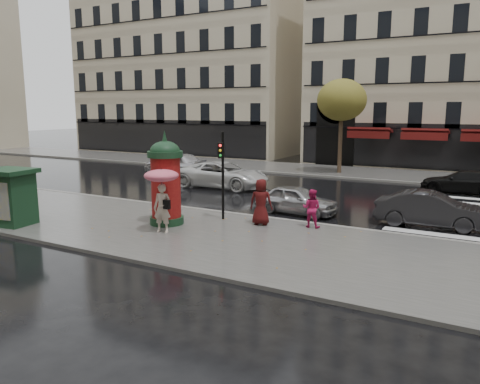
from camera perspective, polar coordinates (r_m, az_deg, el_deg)
The scene contains 19 objects.
ground at distance 16.92m, azimuth -0.04°, elevation -5.64°, with size 160.00×160.00×0.00m, color black.
near_sidewalk at distance 16.49m, azimuth -0.89°, elevation -5.85°, with size 90.00×7.00×0.12m, color #474744.
far_sidewalk at distance 34.44m, azimuth 15.65°, elevation 2.18°, with size 90.00×6.00×0.12m, color #474744.
near_kerb at distance 19.49m, azimuth 4.29°, elevation -3.33°, with size 90.00×0.25×0.14m, color slate.
far_kerb at distance 31.56m, azimuth 14.35°, elevation 1.56°, with size 90.00×0.25×0.14m, color slate.
zebra_crossing at distance 24.32m, azimuth 24.08°, elevation -1.65°, with size 3.60×11.75×0.01m, color silver.
bldg_far_left at distance 53.83m, azimuth -5.04°, elevation 17.25°, with size 24.00×14.00×22.90m.
tree_far_left at distance 33.71m, azimuth 12.30°, elevation 10.87°, with size 3.40×3.40×6.64m.
woman_umbrella at distance 17.14m, azimuth -9.51°, elevation 0.27°, with size 1.25×1.25×2.40m.
woman_red at distance 18.02m, azimuth 8.72°, elevation -1.97°, with size 0.72×0.56×1.47m, color #BA1650.
man_burgundy at distance 18.19m, azimuth 2.57°, elevation -1.21°, with size 0.88×0.58×1.81m, color #410D0D.
morris_column at distance 18.41m, azimuth -9.04°, elevation 1.51°, with size 1.37×1.37×3.67m.
traffic_light at distance 18.82m, azimuth -2.18°, elevation 3.04°, with size 0.25×0.35×3.56m.
newsstand at distance 20.24m, azimuth -26.20°, elevation -0.45°, with size 1.98×1.73×2.19m.
car_silver at distance 20.80m, azimuth 6.90°, elevation -0.94°, with size 1.49×3.70×1.26m, color #A8A9AD.
car_darkgrey at distance 19.85m, azimuth 22.26°, elevation -1.98°, with size 1.47×4.20×1.39m, color black.
car_white at distance 27.52m, azimuth -2.13°, elevation 2.12°, with size 2.55×5.53×1.54m, color silver.
car_black at distance 28.50m, azimuth 25.51°, elevation 1.13°, with size 1.76×4.34×1.26m, color black.
car_far_silver at distance 33.32m, azimuth -7.91°, elevation 3.50°, with size 1.92×4.76×1.62m, color silver.
Camera 1 is at (7.98, -14.20, 4.59)m, focal length 35.00 mm.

